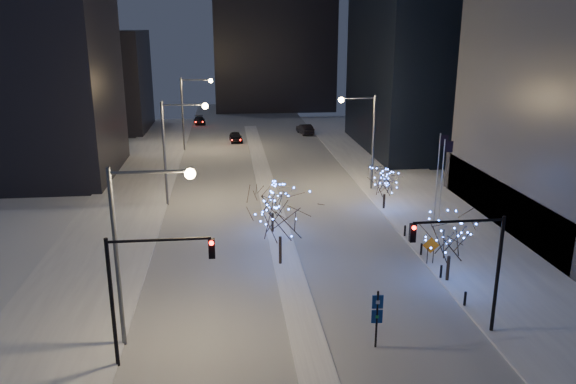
{
  "coord_description": "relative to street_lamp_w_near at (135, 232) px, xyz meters",
  "views": [
    {
      "loc": [
        -4.1,
        -25.83,
        16.75
      ],
      "look_at": [
        0.26,
        13.43,
        5.0
      ],
      "focal_mm": 35.0,
      "sensor_mm": 36.0,
      "label": 1
    }
  ],
  "objects": [
    {
      "name": "flagpoles",
      "position": [
        22.3,
        15.25,
        -1.7
      ],
      "size": [
        1.35,
        2.6,
        8.0
      ],
      "color": "silver",
      "rests_on": "east_sidewalk"
    },
    {
      "name": "wayfinding_sign",
      "position": [
        12.51,
        -1.76,
        -4.45
      ],
      "size": [
        0.6,
        0.11,
        3.34
      ],
      "rotation": [
        0.0,
        0.0,
        -0.06
      ],
      "color": "black",
      "rests_on": "ground"
    },
    {
      "name": "street_lamp_w_mid",
      "position": [
        0.0,
        25.0,
        0.0
      ],
      "size": [
        4.4,
        0.56,
        10.0
      ],
      "color": "#595E66",
      "rests_on": "ground"
    },
    {
      "name": "west_sidewalk",
      "position": [
        -5.06,
        18.0,
        -6.42
      ],
      "size": [
        8.0,
        90.0,
        0.15
      ],
      "primitive_type": "cube",
      "color": "white",
      "rests_on": "ground"
    },
    {
      "name": "filler_west_far",
      "position": [
        -17.06,
        68.0,
        1.5
      ],
      "size": [
        18.0,
        16.0,
        16.0
      ],
      "primitive_type": "cube",
      "color": "black",
      "rests_on": "ground"
    },
    {
      "name": "traffic_signal_east",
      "position": [
        17.88,
        -1.0,
        -1.74
      ],
      "size": [
        5.26,
        0.43,
        7.0
      ],
      "color": "black",
      "rests_on": "ground"
    },
    {
      "name": "construction_sign",
      "position": [
        19.24,
        8.39,
        -5.13
      ],
      "size": [
        1.23,
        0.16,
        2.03
      ],
      "rotation": [
        0.0,
        0.0,
        -0.1
      ],
      "color": "black",
      "rests_on": "east_sidewalk"
    },
    {
      "name": "holiday_tree_plaza_near",
      "position": [
        19.44,
        5.6,
        -3.2
      ],
      "size": [
        4.43,
        4.43,
        4.87
      ],
      "color": "black",
      "rests_on": "east_sidewalk"
    },
    {
      "name": "car_far",
      "position": [
        0.19,
        71.88,
        -5.85
      ],
      "size": [
        2.33,
        4.65,
        1.29
      ],
      "primitive_type": "imported",
      "rotation": [
        0.0,
        0.0,
        0.12
      ],
      "color": "black",
      "rests_on": "ground"
    },
    {
      "name": "east_sidewalk",
      "position": [
        23.94,
        18.0,
        -6.42
      ],
      "size": [
        10.0,
        90.0,
        0.15
      ],
      "primitive_type": "cube",
      "color": "white",
      "rests_on": "ground"
    },
    {
      "name": "horizon_block",
      "position": [
        14.94,
        90.0,
        14.5
      ],
      "size": [
        24.0,
        14.0,
        42.0
      ],
      "primitive_type": "cube",
      "color": "black",
      "rests_on": "ground"
    },
    {
      "name": "car_mid",
      "position": [
        17.4,
        60.4,
        -5.71
      ],
      "size": [
        2.44,
        5.01,
        1.58
      ],
      "primitive_type": "imported",
      "rotation": [
        0.0,
        0.0,
        3.31
      ],
      "color": "black",
      "rests_on": "ground"
    },
    {
      "name": "car_near",
      "position": [
        6.22,
        55.15,
        -5.76
      ],
      "size": [
        2.09,
        4.46,
        1.48
      ],
      "primitive_type": "imported",
      "rotation": [
        0.0,
        0.0,
        0.08
      ],
      "color": "black",
      "rests_on": "ground"
    },
    {
      "name": "street_lamp_w_far",
      "position": [
        0.0,
        50.0,
        0.0
      ],
      "size": [
        4.4,
        0.56,
        10.0
      ],
      "color": "#595E66",
      "rests_on": "ground"
    },
    {
      "name": "ground",
      "position": [
        8.94,
        -2.0,
        -6.5
      ],
      "size": [
        160.0,
        160.0,
        0.0
      ],
      "primitive_type": "plane",
      "color": "silver",
      "rests_on": "ground"
    },
    {
      "name": "bollards",
      "position": [
        19.14,
        8.0,
        -5.9
      ],
      "size": [
        0.16,
        12.16,
        0.9
      ],
      "color": "black",
      "rests_on": "east_sidewalk"
    },
    {
      "name": "holiday_tree_median_far",
      "position": [
        8.44,
        16.24,
        -3.48
      ],
      "size": [
        3.9,
        3.9,
        4.37
      ],
      "color": "black",
      "rests_on": "median"
    },
    {
      "name": "road",
      "position": [
        8.94,
        33.0,
        -6.49
      ],
      "size": [
        20.0,
        130.0,
        0.02
      ],
      "primitive_type": "cube",
      "color": "#AAB0B9",
      "rests_on": "ground"
    },
    {
      "name": "median",
      "position": [
        8.94,
        28.0,
        -6.42
      ],
      "size": [
        2.0,
        80.0,
        0.15
      ],
      "primitive_type": "cube",
      "color": "white",
      "rests_on": "ground"
    },
    {
      "name": "street_lamp_w_near",
      "position": [
        0.0,
        0.0,
        0.0
      ],
      "size": [
        4.4,
        0.56,
        10.0
      ],
      "color": "#595E66",
      "rests_on": "ground"
    },
    {
      "name": "filler_west_near",
      "position": [
        -19.06,
        38.0,
        5.5
      ],
      "size": [
        22.0,
        18.0,
        24.0
      ],
      "primitive_type": "cube",
      "color": "black",
      "rests_on": "ground"
    },
    {
      "name": "holiday_tree_plaza_far",
      "position": [
        19.44,
        21.35,
        -3.84
      ],
      "size": [
        4.08,
        4.08,
        3.91
      ],
      "color": "black",
      "rests_on": "east_sidewalk"
    },
    {
      "name": "holiday_tree_median_near",
      "position": [
        8.44,
        9.63,
        -2.55
      ],
      "size": [
        6.15,
        6.15,
        5.88
      ],
      "color": "black",
      "rests_on": "median"
    },
    {
      "name": "traffic_signal_west",
      "position": [
        0.5,
        -2.0,
        -1.74
      ],
      "size": [
        5.26,
        0.43,
        7.0
      ],
      "color": "black",
      "rests_on": "ground"
    },
    {
      "name": "street_lamp_east",
      "position": [
        19.02,
        28.0,
        -0.05
      ],
      "size": [
        3.9,
        0.56,
        10.0
      ],
      "color": "#595E66",
      "rests_on": "ground"
    }
  ]
}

